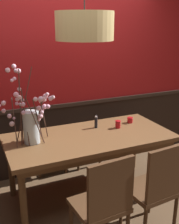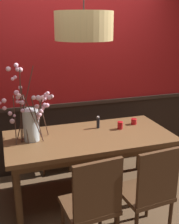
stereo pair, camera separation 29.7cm
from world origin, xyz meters
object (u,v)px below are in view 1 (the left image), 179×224
chair_far_side_right (82,127)px  candle_holder_nearer_center (130,120)px  chair_near_side_left (104,202)px  candle_holder_nearer_edge (118,124)px  vase_with_blossoms (31,122)px  dining_table (90,142)px  chair_far_side_left (47,135)px  chair_near_side_right (155,186)px  condiment_bottle (96,122)px  pendant_lamp (85,26)px

chair_far_side_right → candle_holder_nearer_center: (0.40, -0.67, 0.27)m
chair_far_side_right → chair_near_side_left: chair_near_side_left is taller
chair_near_side_left → candle_holder_nearer_edge: size_ratio=10.72×
vase_with_blossoms → candle_holder_nearer_edge: vase_with_blossoms is taller
dining_table → chair_far_side_left: chair_far_side_left is taller
candle_holder_nearer_center → vase_with_blossoms: bearing=-175.9°
chair_near_side_right → candle_holder_nearer_edge: size_ratio=10.64×
candle_holder_nearer_center → candle_holder_nearer_edge: size_ratio=0.81×
condiment_bottle → dining_table: bearing=-131.5°
chair_near_side_right → pendant_lamp: pendant_lamp is taller
dining_table → vase_with_blossoms: size_ratio=2.32×
dining_table → candle_holder_nearer_center: (0.65, 0.18, 0.12)m
chair_near_side_right → candle_holder_nearer_edge: chair_near_side_right is taller
chair_far_side_left → chair_near_side_left: chair_near_side_left is taller
chair_near_side_right → pendant_lamp: (-0.37, 0.81, 1.42)m
vase_with_blossoms → pendant_lamp: bearing=-13.2°
pendant_lamp → vase_with_blossoms: bearing=166.8°
candle_holder_nearer_center → chair_far_side_right: bearing=120.8°
candle_holder_nearer_center → candle_holder_nearer_edge: candle_holder_nearer_edge is taller
dining_table → candle_holder_nearer_center: bearing=15.6°
candle_holder_nearer_center → condiment_bottle: (-0.47, 0.02, 0.03)m
chair_far_side_left → chair_near_side_right: bearing=-71.8°
chair_far_side_right → candle_holder_nearer_edge: chair_far_side_right is taller
chair_far_side_right → candle_holder_nearer_edge: bearing=-77.9°
chair_near_side_right → candle_holder_nearer_edge: 0.99m
chair_near_side_right → candle_holder_nearer_center: (0.35, 1.04, 0.27)m
dining_table → pendant_lamp: (-0.07, -0.04, 1.28)m
dining_table → condiment_bottle: (0.17, 0.20, 0.16)m
chair_far_side_right → pendant_lamp: bearing=-110.0°
chair_far_side_left → condiment_bottle: bearing=-55.7°
candle_holder_nearer_edge → chair_near_side_right: bearing=-97.4°
chair_near_side_left → condiment_bottle: bearing=68.0°
chair_near_side_left → condiment_bottle: chair_near_side_left is taller
candle_holder_nearer_edge → condiment_bottle: 0.27m
dining_table → chair_near_side_right: bearing=-71.2°
candle_holder_nearer_center → condiment_bottle: condiment_bottle is taller
dining_table → pendant_lamp: bearing=-149.0°
vase_with_blossoms → candle_holder_nearer_center: (1.28, 0.09, -0.20)m
candle_holder_nearer_edge → condiment_bottle: (-0.24, 0.11, 0.02)m
chair_far_side_right → condiment_bottle: (-0.08, -0.65, 0.30)m
chair_near_side_right → chair_near_side_left: chair_near_side_left is taller
chair_near_side_left → candle_holder_nearer_center: chair_near_side_left is taller
candle_holder_nearer_center → chair_near_side_left: bearing=-130.4°
chair_far_side_right → dining_table: bearing=-106.5°
chair_near_side_left → candle_holder_nearer_center: bearing=49.6°
chair_near_side_right → pendant_lamp: 1.68m
dining_table → chair_near_side_left: (-0.27, -0.89, -0.14)m
dining_table → chair_far_side_right: size_ratio=1.92×
chair_far_side_right → candle_holder_nearer_edge: size_ratio=10.65×
chair_near_side_right → vase_with_blossoms: size_ratio=1.20×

